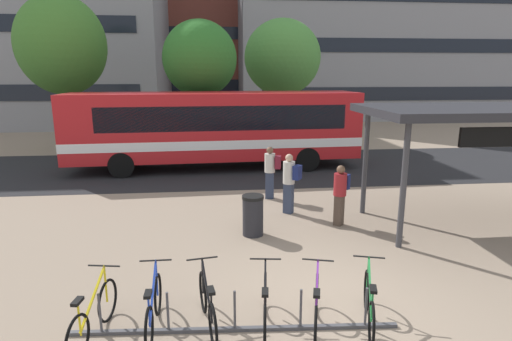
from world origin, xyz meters
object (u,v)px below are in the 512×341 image
at_px(parked_bicycle_green_5, 369,305).
at_px(street_tree_2, 62,45).
at_px(parked_bicycle_black_3, 265,308).
at_px(parked_bicycle_black_2, 208,306).
at_px(commuter_maroon_pack_2, 271,169).
at_px(parked_bicycle_yellow_0, 94,316).
at_px(parked_bicycle_purple_4, 316,309).
at_px(street_tree_1, 282,58).
at_px(city_bus, 214,127).
at_px(transit_shelter, 505,114).
at_px(parked_bicycle_blue_1, 154,309).
at_px(street_tree_0, 200,59).
at_px(commuter_navy_pack_1, 340,191).
at_px(commuter_navy_pack_0, 290,179).
at_px(trash_bin, 253,215).

height_order(parked_bicycle_green_5, street_tree_2, street_tree_2).
bearing_deg(parked_bicycle_black_3, parked_bicycle_black_2, 89.14).
bearing_deg(street_tree_2, commuter_maroon_pack_2, -46.05).
bearing_deg(parked_bicycle_yellow_0, parked_bicycle_purple_4, -82.53).
distance_m(parked_bicycle_yellow_0, street_tree_1, 20.53).
bearing_deg(parked_bicycle_green_5, city_bus, 28.01).
bearing_deg(transit_shelter, parked_bicycle_black_2, -152.19).
relative_size(parked_bicycle_blue_1, street_tree_0, 0.27).
xyz_separation_m(city_bus, parked_bicycle_green_5, (2.42, -11.77, -1.39)).
height_order(parked_bicycle_blue_1, parked_bicycle_green_5, same).
xyz_separation_m(parked_bicycle_yellow_0, parked_bicycle_green_5, (4.29, -0.10, 0.00)).
distance_m(parked_bicycle_black_2, commuter_maroon_pack_2, 7.21).
height_order(commuter_navy_pack_1, street_tree_0, street_tree_0).
height_order(parked_bicycle_green_5, commuter_navy_pack_1, commuter_navy_pack_1).
relative_size(parked_bicycle_black_2, parked_bicycle_green_5, 1.02).
bearing_deg(parked_bicycle_black_2, street_tree_1, -22.16).
height_order(transit_shelter, commuter_maroon_pack_2, transit_shelter).
xyz_separation_m(parked_bicycle_blue_1, street_tree_0, (0.41, 14.74, 4.26)).
xyz_separation_m(city_bus, commuter_navy_pack_0, (2.15, -6.15, -0.76)).
xyz_separation_m(parked_bicycle_yellow_0, parked_bicycle_black_3, (2.63, -0.02, 0.00)).
bearing_deg(parked_bicycle_green_5, parked_bicycle_black_2, 101.67).
xyz_separation_m(parked_bicycle_yellow_0, street_tree_1, (5.99, 19.12, 4.48)).
height_order(city_bus, parked_bicycle_black_3, city_bus).
bearing_deg(street_tree_2, street_tree_1, 11.98).
xyz_separation_m(parked_bicycle_black_3, parked_bicycle_green_5, (1.67, -0.08, 0.00)).
distance_m(city_bus, parked_bicycle_black_3, 11.80).
distance_m(parked_bicycle_black_3, commuter_navy_pack_0, 5.75).
bearing_deg(commuter_navy_pack_0, parked_bicycle_purple_4, 119.24).
distance_m(parked_bicycle_yellow_0, trash_bin, 4.87).
relative_size(street_tree_0, street_tree_1, 0.91).
bearing_deg(city_bus, commuter_navy_pack_0, 106.63).
relative_size(commuter_navy_pack_0, street_tree_1, 0.25).
xyz_separation_m(parked_bicycle_green_5, trash_bin, (-1.48, 4.07, 0.13)).
relative_size(parked_bicycle_blue_1, parked_bicycle_black_3, 1.01).
relative_size(city_bus, parked_bicycle_green_5, 7.28).
height_order(commuter_navy_pack_0, street_tree_2, street_tree_2).
height_order(parked_bicycle_yellow_0, parked_bicycle_black_2, same).
bearing_deg(parked_bicycle_blue_1, street_tree_1, -15.18).
relative_size(commuter_navy_pack_0, street_tree_2, 0.22).
xyz_separation_m(parked_bicycle_green_5, street_tree_2, (-9.90, 16.76, 4.95)).
distance_m(transit_shelter, commuter_navy_pack_0, 5.79).
bearing_deg(parked_bicycle_black_3, parked_bicycle_green_5, -85.46).
xyz_separation_m(parked_bicycle_green_5, street_tree_1, (1.69, 19.22, 4.48)).
relative_size(city_bus, transit_shelter, 1.72).
height_order(parked_bicycle_black_3, parked_bicycle_purple_4, same).
bearing_deg(parked_bicycle_black_2, commuter_navy_pack_1, -48.09).
bearing_deg(parked_bicycle_purple_4, transit_shelter, -39.40).
relative_size(parked_bicycle_black_2, trash_bin, 1.66).
bearing_deg(street_tree_2, parked_bicycle_blue_1, -68.59).
distance_m(parked_bicycle_blue_1, parked_bicycle_black_3, 1.75).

